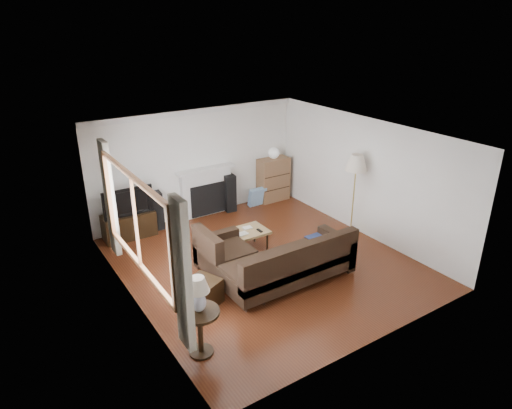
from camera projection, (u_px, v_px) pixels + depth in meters
room at (265, 202)px, 8.24m from camera, size 5.10×5.60×2.54m
window at (136, 222)px, 6.73m from camera, size 0.12×2.74×1.54m
curtain_near at (183, 276)px, 5.64m from camera, size 0.10×0.35×2.10m
curtain_far at (110, 199)px, 7.99m from camera, size 0.10×0.35×2.10m
fireplace at (207, 191)px, 10.61m from camera, size 1.40×0.26×1.15m
tv_stand at (129, 225)px, 9.63m from camera, size 1.07×0.48×0.53m
television at (126, 200)px, 9.41m from camera, size 1.04×0.14×0.60m
speaker_left at (157, 210)px, 9.96m from camera, size 0.26×0.30×0.85m
speaker_right at (229, 193)px, 10.87m from camera, size 0.28×0.32×0.90m
bookshelf at (273, 179)px, 11.46m from camera, size 0.80×0.38×1.10m
globe_lamp at (274, 153)px, 11.19m from camera, size 0.28×0.28×0.28m
sectional_sofa at (289, 261)px, 7.94m from camera, size 2.59×1.90×0.84m
coffee_table at (241, 242)px, 9.03m from camera, size 1.11×0.61×0.43m
footstool at (203, 292)px, 7.41m from camera, size 0.66×0.66×0.43m
floor_lamp at (354, 196)px, 9.48m from camera, size 0.47×0.47×1.79m
side_table at (200, 332)px, 6.27m from camera, size 0.56×0.56×0.70m
table_lamp at (198, 295)px, 6.04m from camera, size 0.32×0.32×0.52m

